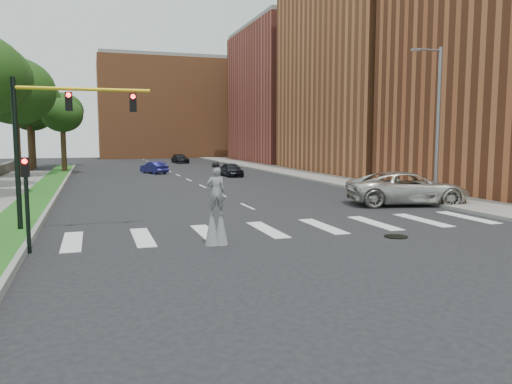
# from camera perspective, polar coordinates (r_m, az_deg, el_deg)

# --- Properties ---
(ground_plane) EXTENTS (160.00, 160.00, 0.00)m
(ground_plane) POSITION_cam_1_polar(r_m,az_deg,el_deg) (20.60, 5.59, -4.60)
(ground_plane) COLOR black
(ground_plane) RESTS_ON ground
(grass_median) EXTENTS (2.00, 60.00, 0.25)m
(grass_median) POSITION_cam_1_polar(r_m,az_deg,el_deg) (38.84, -22.95, 0.27)
(grass_median) COLOR #1A5217
(grass_median) RESTS_ON ground
(median_curb) EXTENTS (0.20, 60.00, 0.28)m
(median_curb) POSITION_cam_1_polar(r_m,az_deg,el_deg) (38.77, -21.40, 0.34)
(median_curb) COLOR gray
(median_curb) RESTS_ON ground
(sidewalk_right) EXTENTS (5.00, 90.00, 0.18)m
(sidewalk_right) POSITION_cam_1_polar(r_m,az_deg,el_deg) (48.32, 7.27, 1.78)
(sidewalk_right) COLOR slate
(sidewalk_right) RESTS_ON ground
(manhole) EXTENTS (0.90, 0.90, 0.04)m
(manhole) POSITION_cam_1_polar(r_m,az_deg,el_deg) (20.30, 15.70, -4.92)
(manhole) COLOR black
(manhole) RESTS_ON ground
(building_mid) EXTENTS (16.00, 22.00, 24.00)m
(building_mid) POSITION_cam_1_polar(r_m,az_deg,el_deg) (57.69, 14.07, 14.24)
(building_mid) COLOR #A25A33
(building_mid) RESTS_ON ground
(building_far) EXTENTS (16.00, 22.00, 20.00)m
(building_far) POSITION_cam_1_polar(r_m,az_deg,el_deg) (78.77, 4.55, 10.78)
(building_far) COLOR brown
(building_far) RESTS_ON ground
(building_backdrop) EXTENTS (26.00, 14.00, 18.00)m
(building_backdrop) POSITION_cam_1_polar(r_m,az_deg,el_deg) (97.68, -9.87, 9.26)
(building_backdrop) COLOR #A25A33
(building_backdrop) RESTS_ON ground
(streetlight) EXTENTS (2.05, 0.20, 9.00)m
(streetlight) POSITION_cam_1_polar(r_m,az_deg,el_deg) (31.06, 19.94, 7.81)
(streetlight) COLOR slate
(streetlight) RESTS_ON ground
(traffic_signal) EXTENTS (5.30, 0.23, 6.20)m
(traffic_signal) POSITION_cam_1_polar(r_m,az_deg,el_deg) (21.58, -22.58, 6.52)
(traffic_signal) COLOR black
(traffic_signal) RESTS_ON ground
(secondary_signal) EXTENTS (0.25, 0.21, 3.23)m
(secondary_signal) POSITION_cam_1_polar(r_m,az_deg,el_deg) (18.25, -24.74, -0.40)
(secondary_signal) COLOR black
(secondary_signal) RESTS_ON ground
(stilt_performer) EXTENTS (0.84, 0.56, 3.03)m
(stilt_performer) POSITION_cam_1_polar(r_m,az_deg,el_deg) (18.03, -4.57, -2.28)
(stilt_performer) COLOR #342415
(stilt_performer) RESTS_ON ground
(suv_crossing) EXTENTS (7.39, 4.72, 1.90)m
(suv_crossing) POSITION_cam_1_polar(r_m,az_deg,el_deg) (29.97, 16.93, 0.42)
(suv_crossing) COLOR beige
(suv_crossing) RESTS_ON ground
(car_near) EXTENTS (1.72, 4.01, 1.35)m
(car_near) POSITION_cam_1_polar(r_m,az_deg,el_deg) (49.18, -2.83, 2.59)
(car_near) COLOR black
(car_near) RESTS_ON ground
(car_mid) EXTENTS (2.74, 4.11, 1.28)m
(car_mid) POSITION_cam_1_polar(r_m,az_deg,el_deg) (53.93, -11.58, 2.76)
(car_mid) COLOR navy
(car_mid) RESTS_ON ground
(car_far) EXTENTS (2.31, 4.65, 1.30)m
(car_far) POSITION_cam_1_polar(r_m,az_deg,el_deg) (74.61, -8.68, 3.79)
(car_far) COLOR black
(car_far) RESTS_ON ground
(tree_4) EXTENTS (7.22, 7.22, 11.13)m
(tree_4) POSITION_cam_1_polar(r_m,az_deg,el_deg) (51.74, -25.87, 10.30)
(tree_4) COLOR #342415
(tree_4) RESTS_ON ground
(tree_5) EXTENTS (7.14, 7.14, 11.18)m
(tree_5) POSITION_cam_1_polar(r_m,az_deg,el_deg) (64.05, -24.61, 9.56)
(tree_5) COLOR #342415
(tree_5) RESTS_ON ground
(tree_6) EXTENTS (4.21, 4.21, 7.94)m
(tree_6) POSITION_cam_1_polar(r_m,az_deg,el_deg) (56.66, -21.26, 8.11)
(tree_6) COLOR #342415
(tree_6) RESTS_ON ground
(tree_7) EXTENTS (5.50, 5.50, 9.63)m
(tree_7) POSITION_cam_1_polar(r_m,az_deg,el_deg) (70.87, -21.30, 8.62)
(tree_7) COLOR #342415
(tree_7) RESTS_ON ground
(tree_8) EXTENTS (5.52, 5.52, 9.27)m
(tree_8) POSITION_cam_1_polar(r_m,az_deg,el_deg) (67.38, -24.26, 8.33)
(tree_8) COLOR #342415
(tree_8) RESTS_ON ground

